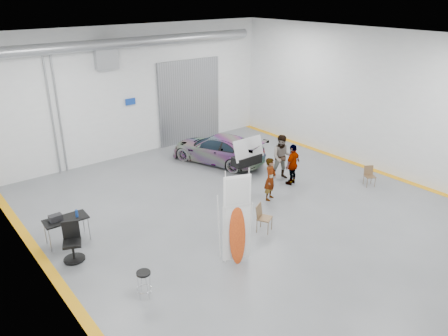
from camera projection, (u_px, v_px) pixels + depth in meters
ground at (251, 212)px, 15.70m from camera, size 16.00×16.00×0.00m
room_shell at (218, 89)px, 15.88m from camera, size 14.02×16.18×6.01m
sedan_car at (218, 149)px, 19.98m from camera, size 3.23×4.81×1.29m
person_a at (270, 179)px, 16.37m from camera, size 0.72×0.61×1.67m
person_b at (282, 157)px, 18.15m from camera, size 1.17×1.14×1.90m
person_c at (293, 164)px, 17.65m from camera, size 1.07×0.65×1.72m
surfboard_display at (240, 226)px, 12.45m from camera, size 0.79×0.43×2.94m
folding_chair_near at (264, 223)px, 14.39m from camera, size 0.60×0.64×0.94m
folding_chair_far at (369, 180)px, 17.71m from camera, size 0.52×0.56×0.81m
shop_stool at (144, 285)px, 11.27m from camera, size 0.39×0.39×0.77m
work_table at (63, 219)px, 13.54m from camera, size 1.35×0.73×1.08m
office_chair at (71, 244)px, 12.80m from camera, size 0.67×0.70×1.17m
trunk_lid at (247, 146)px, 18.30m from camera, size 1.51×0.92×0.04m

